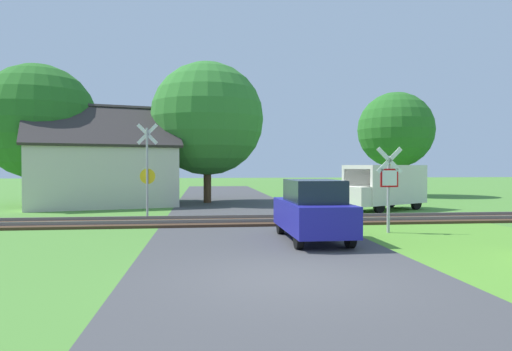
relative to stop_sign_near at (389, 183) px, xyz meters
The scene contains 11 objects.
ground_plane 7.26m from the stop_sign_near, 128.05° to the right, with size 160.00×160.00×0.00m, color #4C8433.
road_asphalt 5.87m from the stop_sign_near, 140.67° to the right, with size 6.41×80.00×0.01m, color #424244.
rail_track 5.68m from the stop_sign_near, 143.14° to the left, with size 60.00×2.60×0.22m.
stop_sign_near is the anchor object (origin of this frame).
crossing_sign_far 9.65m from the stop_sign_near, 149.45° to the left, with size 0.87×0.17×3.94m.
house 16.93m from the stop_sign_near, 133.71° to the left, with size 9.32×8.49×5.67m.
tree_far 19.97m from the stop_sign_near, 65.82° to the left, with size 5.54×5.54×7.64m.
tree_left 20.18m from the stop_sign_near, 140.00° to the left, with size 6.47×6.47×7.94m.
tree_center 14.91m from the stop_sign_near, 113.43° to the left, with size 6.76×6.76×8.42m.
mail_truck 7.98m from the stop_sign_near, 69.14° to the left, with size 5.18×4.01×2.24m.
parked_car 3.17m from the stop_sign_near, 156.75° to the right, with size 1.66×4.01×1.78m.
Camera 1 is at (-1.63, -8.65, 2.16)m, focal length 32.00 mm.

